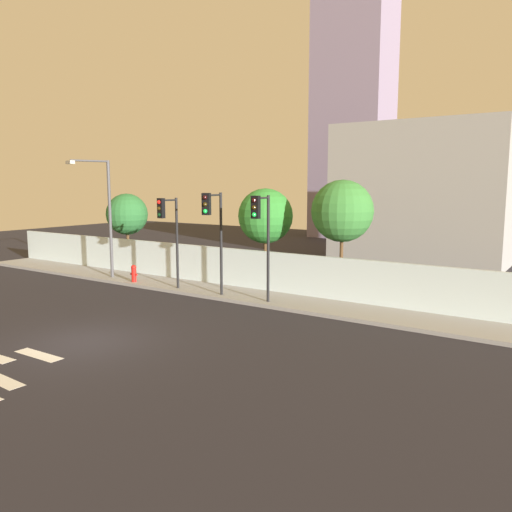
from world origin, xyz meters
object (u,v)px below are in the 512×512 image
(street_lamp_curbside, at_px, (104,208))
(fire_hydrant, at_px, (134,273))
(traffic_light_center, at_px, (213,221))
(roadside_tree_leftmost, at_px, (127,214))
(traffic_light_right, at_px, (168,223))
(roadside_tree_midleft, at_px, (265,216))
(roadside_tree_midright, at_px, (342,211))
(traffic_light_left, at_px, (261,225))

(street_lamp_curbside, xyz_separation_m, fire_hydrant, (2.06, 0.00, -3.20))
(traffic_light_center, distance_m, roadside_tree_leftmost, 10.56)
(traffic_light_right, bearing_deg, street_lamp_curbside, 175.38)
(traffic_light_center, xyz_separation_m, street_lamp_curbside, (-7.69, 0.63, 0.36))
(roadside_tree_midleft, height_order, roadside_tree_midright, roadside_tree_midright)
(traffic_light_left, bearing_deg, roadside_tree_midright, 65.01)
(traffic_light_right, xyz_separation_m, street_lamp_curbside, (-4.86, 0.39, 0.56))
(fire_hydrant, bearing_deg, traffic_light_right, -8.01)
(traffic_light_center, distance_m, street_lamp_curbside, 7.73)
(street_lamp_curbside, height_order, roadside_tree_midright, street_lamp_curbside)
(traffic_light_center, relative_size, roadside_tree_leftmost, 1.01)
(traffic_light_left, bearing_deg, traffic_light_center, -174.96)
(fire_hydrant, height_order, roadside_tree_midright, roadside_tree_midright)
(street_lamp_curbside, bearing_deg, fire_hydrant, 0.03)
(roadside_tree_leftmost, xyz_separation_m, roadside_tree_midleft, (9.79, 0.00, 0.23))
(fire_hydrant, bearing_deg, street_lamp_curbside, -179.97)
(traffic_light_left, xyz_separation_m, traffic_light_center, (-2.30, -0.20, 0.08))
(traffic_light_left, xyz_separation_m, street_lamp_curbside, (-9.99, 0.43, 0.44))
(roadside_tree_leftmost, bearing_deg, roadside_tree_midright, 0.00)
(traffic_light_center, bearing_deg, roadside_tree_leftmost, 157.64)
(street_lamp_curbside, relative_size, roadside_tree_midleft, 1.26)
(street_lamp_curbside, relative_size, roadside_tree_leftmost, 1.36)
(roadside_tree_leftmost, relative_size, roadside_tree_midright, 0.86)
(traffic_light_right, bearing_deg, traffic_light_left, -0.37)
(traffic_light_center, distance_m, roadside_tree_midright, 5.73)
(fire_hydrant, bearing_deg, roadside_tree_midright, 19.24)
(traffic_light_left, bearing_deg, traffic_light_right, 179.63)
(fire_hydrant, bearing_deg, traffic_light_center, -6.38)
(fire_hydrant, height_order, roadside_tree_leftmost, roadside_tree_leftmost)
(traffic_light_left, relative_size, fire_hydrant, 5.11)
(roadside_tree_leftmost, bearing_deg, traffic_light_left, -17.55)
(fire_hydrant, distance_m, roadside_tree_midleft, 7.19)
(fire_hydrant, relative_size, roadside_tree_midleft, 0.18)
(traffic_light_right, distance_m, fire_hydrant, 3.87)
(roadside_tree_leftmost, bearing_deg, traffic_light_center, -22.36)
(roadside_tree_midleft, relative_size, roadside_tree_midright, 0.92)
(traffic_light_center, bearing_deg, fire_hydrant, 173.62)
(roadside_tree_midleft, bearing_deg, traffic_light_center, -90.44)
(traffic_light_left, distance_m, traffic_light_right, 5.13)
(street_lamp_curbside, height_order, fire_hydrant, street_lamp_curbside)
(traffic_light_center, xyz_separation_m, roadside_tree_midleft, (0.03, 4.02, 0.01))
(roadside_tree_leftmost, bearing_deg, roadside_tree_midleft, 0.00)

